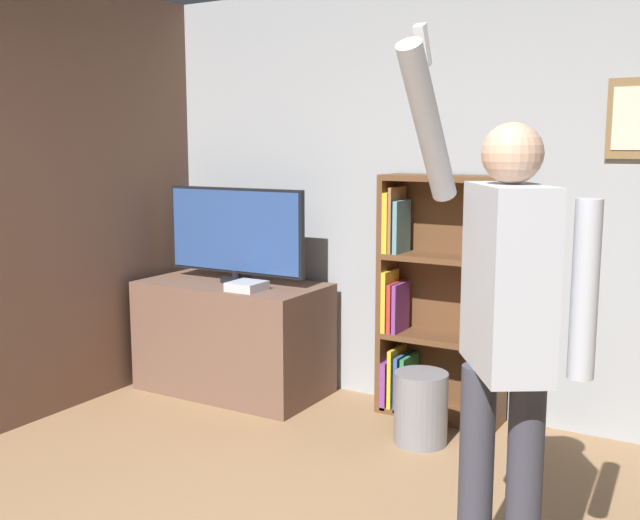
% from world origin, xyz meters
% --- Properties ---
extents(wall_back, '(6.20, 0.09, 2.70)m').
position_xyz_m(wall_back, '(0.00, 2.88, 1.35)').
color(wall_back, '#9EA3A8').
rests_on(wall_back, ground_plane).
extents(wall_side_brick, '(0.06, 4.45, 2.70)m').
position_xyz_m(wall_side_brick, '(-2.13, 1.42, 1.35)').
color(wall_side_brick, brown).
rests_on(wall_side_brick, ground_plane).
extents(tv_ledge, '(1.26, 0.67, 0.76)m').
position_xyz_m(tv_ledge, '(-1.40, 2.45, 0.38)').
color(tv_ledge, brown).
rests_on(tv_ledge, ground_plane).
extents(television, '(1.08, 0.22, 0.64)m').
position_xyz_m(television, '(-1.40, 2.49, 1.09)').
color(television, black).
rests_on(television, tv_ledge).
extents(game_console, '(0.21, 0.22, 0.06)m').
position_xyz_m(game_console, '(-1.15, 2.27, 0.79)').
color(game_console, silver).
rests_on(game_console, tv_ledge).
extents(bookshelf, '(0.77, 0.28, 1.51)m').
position_xyz_m(bookshelf, '(-0.05, 2.70, 0.72)').
color(bookshelf, brown).
rests_on(bookshelf, ground_plane).
extents(person, '(0.62, 0.59, 2.09)m').
position_xyz_m(person, '(0.91, 1.01, 1.08)').
color(person, '#383842').
rests_on(person, ground_plane).
extents(waste_bin, '(0.30, 0.30, 0.41)m').
position_xyz_m(waste_bin, '(0.08, 2.24, 0.21)').
color(waste_bin, gray).
rests_on(waste_bin, ground_plane).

